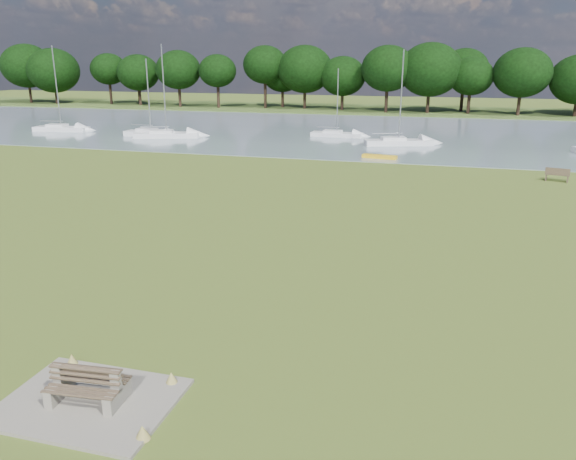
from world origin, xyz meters
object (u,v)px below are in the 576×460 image
(sailboat_2, at_px, (336,133))
(sailboat_4, at_px, (61,127))
(kayak, at_px, (379,157))
(riverbank_bench, at_px, (557,175))
(sailboat_0, at_px, (150,132))
(bench_pair, at_px, (88,386))
(sailboat_5, at_px, (398,140))
(sailboat_1, at_px, (166,133))

(sailboat_2, bearing_deg, sailboat_4, -170.49)
(sailboat_2, bearing_deg, kayak, -61.60)
(riverbank_bench, distance_m, sailboat_0, 41.59)
(riverbank_bench, bearing_deg, sailboat_4, 177.21)
(bench_pair, distance_m, sailboat_4, 59.13)
(riverbank_bench, height_order, sailboat_0, sailboat_0)
(kayak, xyz_separation_m, sailboat_4, (-38.66, 8.90, 0.36))
(bench_pair, height_order, sailboat_5, sailboat_5)
(riverbank_bench, bearing_deg, kayak, 168.57)
(sailboat_1, distance_m, sailboat_2, 18.62)
(bench_pair, bearing_deg, sailboat_5, 80.77)
(riverbank_bench, distance_m, sailboat_1, 39.42)
(sailboat_0, xyz_separation_m, sailboat_5, (26.97, 0.72, -0.03))
(sailboat_4, bearing_deg, kayak, -19.79)
(kayak, bearing_deg, sailboat_4, 176.32)
(sailboat_2, xyz_separation_m, sailboat_5, (7.11, -4.52, 0.07))
(sailboat_1, height_order, sailboat_5, sailboat_1)
(riverbank_bench, bearing_deg, bench_pair, -102.91)
(sailboat_0, bearing_deg, kayak, -14.15)
(riverbank_bench, bearing_deg, sailboat_1, 173.67)
(sailboat_0, bearing_deg, riverbank_bench, -17.04)
(bench_pair, bearing_deg, sailboat_2, 89.13)
(bench_pair, xyz_separation_m, sailboat_1, (-21.38, 45.21, 0.04))
(riverbank_bench, distance_m, sailboat_2, 27.14)
(kayak, distance_m, sailboat_2, 14.40)
(bench_pair, relative_size, sailboat_5, 0.21)
(kayak, xyz_separation_m, sailboat_1, (-24.03, 7.21, 0.35))
(bench_pair, relative_size, sailboat_0, 0.24)
(sailboat_0, distance_m, sailboat_2, 20.54)
(sailboat_0, height_order, sailboat_4, sailboat_4)
(sailboat_4, bearing_deg, bench_pair, -59.30)
(kayak, relative_size, sailboat_5, 0.33)
(sailboat_0, relative_size, sailboat_5, 0.91)
(sailboat_0, height_order, sailboat_5, sailboat_5)
(sailboat_2, bearing_deg, sailboat_1, -159.70)
(sailboat_1, xyz_separation_m, sailboat_4, (-14.63, 1.69, 0.01))
(sailboat_1, bearing_deg, sailboat_2, 0.39)
(bench_pair, xyz_separation_m, sailboat_2, (-3.66, 50.94, -0.04))
(riverbank_bench, relative_size, kayak, 0.56)
(riverbank_bench, bearing_deg, sailboat_2, 148.95)
(bench_pair, distance_m, sailboat_5, 46.54)
(bench_pair, bearing_deg, sailboat_4, 122.54)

